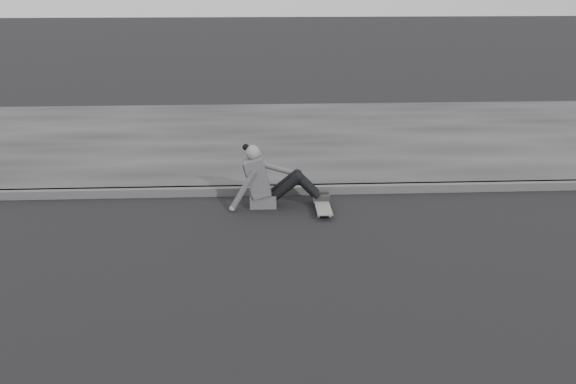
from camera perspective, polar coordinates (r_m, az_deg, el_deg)
The scene contains 5 objects.
ground at distance 7.61m, azimuth 21.65°, elevation -6.20°, with size 80.00×80.00×0.00m, color black.
curb at distance 9.81m, azimuth 15.70°, elevation 0.46°, with size 24.00×0.16×0.12m, color #4C4C4C.
sidewalk at distance 12.59m, azimuth 11.47°, elevation 4.86°, with size 24.00×6.00×0.12m, color #343434.
skateboard at distance 8.67m, azimuth 3.08°, elevation -1.22°, with size 0.20×0.78×0.09m.
seated_woman at distance 8.76m, azimuth -1.84°, elevation 1.03°, with size 1.38×0.46×0.88m.
Camera 1 is at (-3.12, -6.22, 3.08)m, focal length 40.00 mm.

